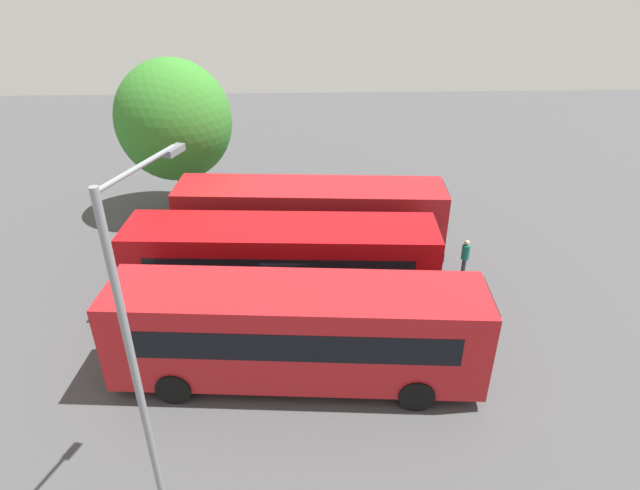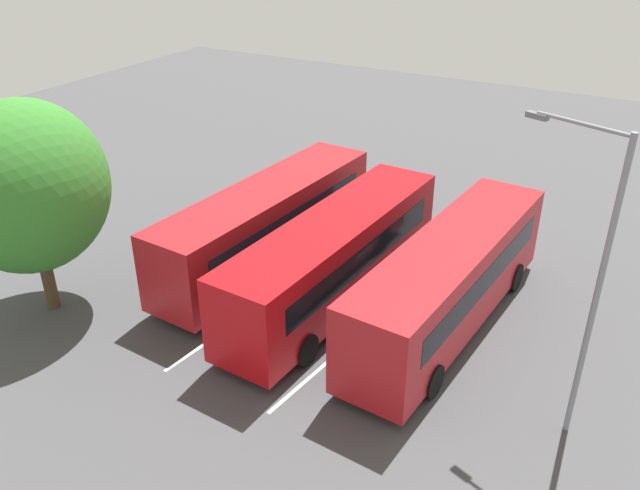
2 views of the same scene
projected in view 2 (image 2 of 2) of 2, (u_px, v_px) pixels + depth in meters
The scene contains 9 objects.
ground_plane at pixel (343, 294), 24.24m from camera, with size 67.11×67.11×0.00m, color #424244.
bus_far_left at pixel (450, 279), 21.67m from camera, with size 11.32×3.34×3.29m.
bus_center_left at pixel (335, 257), 23.01m from camera, with size 11.29×3.16×3.29m.
bus_center_right at pixel (267, 222), 25.44m from camera, with size 11.31×3.27×3.29m.
pedestrian at pixel (378, 196), 29.79m from camera, with size 0.44×0.44×1.64m.
street_lamp at pixel (591, 273), 15.97m from camera, with size 1.09×2.62×8.52m.
depot_tree at pixel (27, 187), 21.36m from camera, with size 5.52×4.97×7.53m.
lane_stripe_outer_left at pixel (390, 308), 23.41m from camera, with size 13.47×0.12×0.01m, color silver.
lane_stripe_inner_left at pixel (298, 281), 25.07m from camera, with size 13.47×0.12×0.01m, color silver.
Camera 2 is at (-18.33, -9.32, 12.98)m, focal length 36.72 mm.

